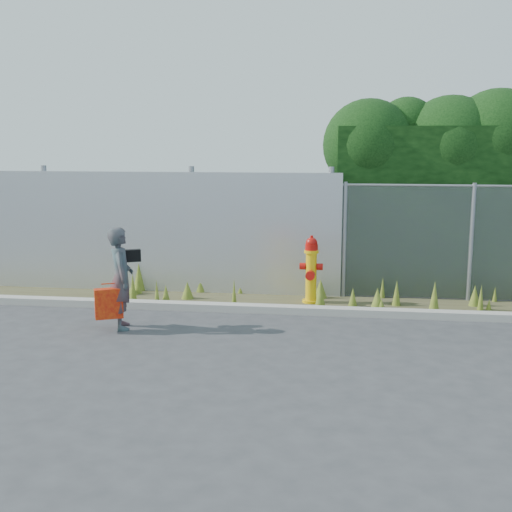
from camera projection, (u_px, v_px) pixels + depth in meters
The scene contains 8 objects.
ground at pixel (264, 348), 8.62m from camera, with size 80.00×80.00×0.00m, color #38383A.
curb at pixel (278, 309), 10.37m from camera, with size 16.00×0.22×0.12m, color #A6A096.
weed_strip at pixel (357, 297), 10.87m from camera, with size 16.00×1.32×0.54m.
corrugated_fence at pixel (109, 231), 11.79m from camera, with size 8.50×0.21×2.30m.
fire_hydrant at pixel (311, 271), 10.89m from camera, with size 0.39×0.35×1.18m.
woman at pixel (121, 278), 9.41m from camera, with size 0.55×0.36×1.52m, color #106365.
red_tote_bag at pixel (109, 303), 9.30m from camera, with size 0.40×0.15×0.52m.
black_shoulder_bag at pixel (132, 256), 9.54m from camera, with size 0.24×0.10×0.18m.
Camera 1 is at (0.99, -8.21, 2.74)m, focal length 45.00 mm.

